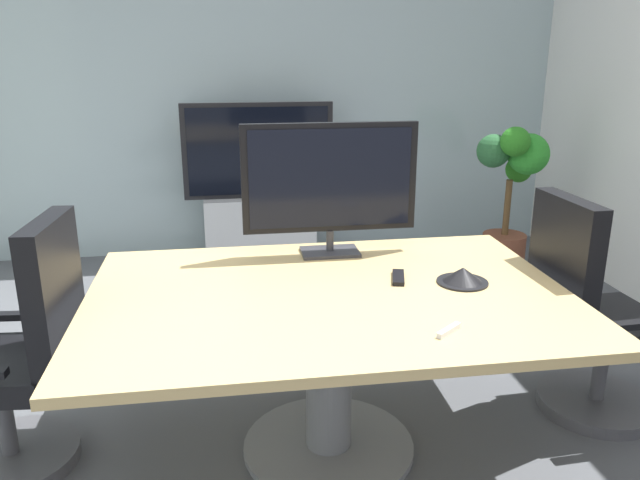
{
  "coord_description": "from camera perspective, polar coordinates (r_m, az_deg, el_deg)",
  "views": [
    {
      "loc": [
        -0.26,
        -2.54,
        1.73
      ],
      "look_at": [
        0.15,
        0.08,
        0.91
      ],
      "focal_mm": 35.04,
      "sensor_mm": 36.0,
      "label": 1
    }
  ],
  "objects": [
    {
      "name": "ground_plane",
      "position": [
        3.08,
        -2.58,
        -16.88
      ],
      "size": [
        6.65,
        6.65,
        0.0
      ],
      "primitive_type": "plane",
      "color": "#515459"
    },
    {
      "name": "wall_back_glass_partition",
      "position": [
        5.38,
        -6.2,
        14.03
      ],
      "size": [
        5.27,
        0.1,
        2.86
      ],
      "primitive_type": "cube",
      "color": "#9EB2B7",
      "rests_on": "ground"
    },
    {
      "name": "conference_table",
      "position": [
        2.66,
        0.83,
        -8.22
      ],
      "size": [
        1.98,
        1.36,
        0.76
      ],
      "color": "tan",
      "rests_on": "ground"
    },
    {
      "name": "office_chair_left",
      "position": [
        2.91,
        -25.64,
        -10.54
      ],
      "size": [
        0.61,
        0.59,
        1.09
      ],
      "rotation": [
        0.0,
        0.0,
        -1.65
      ],
      "color": "#4C4C51",
      "rests_on": "ground"
    },
    {
      "name": "office_chair_right",
      "position": [
        3.26,
        23.34,
        -7.24
      ],
      "size": [
        0.6,
        0.58,
        1.09
      ],
      "rotation": [
        0.0,
        0.0,
        1.62
      ],
      "color": "#4C4C51",
      "rests_on": "ground"
    },
    {
      "name": "tv_monitor",
      "position": [
        2.98,
        0.91,
        5.37
      ],
      "size": [
        0.84,
        0.18,
        0.64
      ],
      "color": "#333338",
      "rests_on": "conference_table"
    },
    {
      "name": "wall_display_unit",
      "position": [
        5.18,
        -5.53,
        2.81
      ],
      "size": [
        1.2,
        0.36,
        1.31
      ],
      "color": "#B7BABC",
      "rests_on": "ground"
    },
    {
      "name": "potted_plant",
      "position": [
        5.05,
        17.13,
        5.01
      ],
      "size": [
        0.55,
        0.55,
        1.17
      ],
      "color": "brown",
      "rests_on": "ground"
    },
    {
      "name": "conference_phone",
      "position": [
        2.75,
        12.9,
        -3.23
      ],
      "size": [
        0.22,
        0.22,
        0.07
      ],
      "color": "black",
      "rests_on": "conference_table"
    },
    {
      "name": "remote_control",
      "position": [
        2.75,
        7.17,
        -3.41
      ],
      "size": [
        0.09,
        0.18,
        0.02
      ],
      "primitive_type": "cube",
      "rotation": [
        0.0,
        0.0,
        -0.26
      ],
      "color": "black",
      "rests_on": "conference_table"
    },
    {
      "name": "whiteboard_marker",
      "position": [
        2.28,
        11.67,
        -8.08
      ],
      "size": [
        0.11,
        0.1,
        0.02
      ],
      "primitive_type": "cube",
      "rotation": [
        0.0,
        0.0,
        0.68
      ],
      "color": "silver",
      "rests_on": "conference_table"
    }
  ]
}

